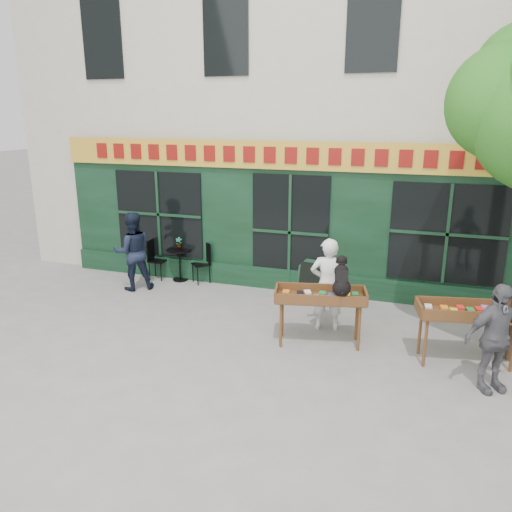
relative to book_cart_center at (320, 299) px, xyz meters
The scene contains 13 objects.
ground 1.44m from the book_cart_center, behind, with size 80.00×80.00×0.00m, color slate.
building 7.46m from the book_cart_center, 100.94° to the left, with size 14.00×7.26×10.00m.
book_cart_center is the anchor object (origin of this frame).
dog 0.59m from the book_cart_center, ahead, with size 0.34×0.60×0.60m, color black, non-canonical shape.
woman 0.65m from the book_cart_center, 90.00° to the left, with size 0.63×0.41×1.72m, color white.
book_cart_right 2.33m from the book_cart_center, ahead, with size 1.59×0.90×0.99m.
man_right 2.72m from the book_cart_center, 15.14° to the right, with size 0.94×0.39×1.61m, color #525257.
bistro_table 4.48m from the book_cart_center, 148.91° to the left, with size 0.60×0.60×0.76m.
bistro_chair_left 5.00m from the book_cart_center, 153.46° to the left, with size 0.38×0.38×0.95m.
bistro_chair_right 4.01m from the book_cart_center, 143.58° to the left, with size 0.51×0.51×0.95m.
potted_plant 4.47m from the book_cart_center, 148.91° to the left, with size 0.15×0.10×0.29m, color gray.
man_left 4.75m from the book_cart_center, 162.42° to the left, with size 0.86×0.67×1.76m, color black.
chalkboard 2.44m from the book_cart_center, 106.67° to the left, with size 0.59×0.30×0.79m.
Camera 1 is at (2.65, -7.96, 3.84)m, focal length 35.00 mm.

